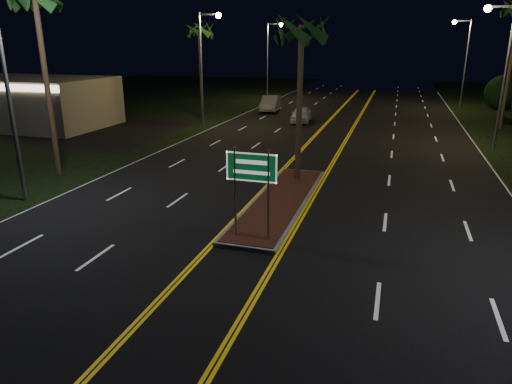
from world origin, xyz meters
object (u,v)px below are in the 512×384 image
at_px(streetlight_left_near, 12,70).
at_px(palm_left_near, 35,0).
at_px(median_island, 280,201).
at_px(car_far, 270,102).
at_px(shrub_far, 503,93).
at_px(streetlight_right_mid, 501,60).
at_px(streetlight_right_far, 463,54).
at_px(streetlight_left_far, 271,52).
at_px(palm_median, 302,30).
at_px(commercial_building, 20,102).
at_px(palm_left_far, 199,31).
at_px(streetlight_left_mid, 205,57).
at_px(highway_sign, 252,176).
at_px(car_near, 301,113).

height_order(streetlight_left_near, palm_left_near, palm_left_near).
height_order(median_island, streetlight_left_near, streetlight_left_near).
bearing_deg(car_far, shrub_far, -4.29).
height_order(median_island, streetlight_right_mid, streetlight_right_mid).
relative_size(streetlight_right_far, shrub_far, 2.27).
xyz_separation_m(streetlight_left_far, streetlight_right_far, (21.23, -2.00, 0.00)).
bearing_deg(shrub_far, palm_left_near, -133.21).
bearing_deg(palm_median, streetlight_left_far, 107.58).
height_order(commercial_building, streetlight_right_mid, streetlight_right_mid).
height_order(palm_left_far, shrub_far, palm_left_far).
relative_size(streetlight_left_far, palm_left_far, 1.02).
height_order(streetlight_left_far, streetlight_right_far, same).
bearing_deg(streetlight_right_mid, palm_median, -132.70).
xyz_separation_m(streetlight_right_far, shrub_far, (3.19, -6.00, -3.32)).
distance_m(median_island, streetlight_right_mid, 19.20).
height_order(commercial_building, car_far, commercial_building).
height_order(streetlight_right_mid, streetlight_right_far, same).
bearing_deg(palm_median, streetlight_left_near, -148.51).
xyz_separation_m(streetlight_right_far, palm_left_far, (-23.41, -14.00, 2.09)).
xyz_separation_m(streetlight_left_near, streetlight_left_mid, (0.00, 20.00, 0.00)).
bearing_deg(streetlight_right_far, streetlight_left_far, 174.62).
xyz_separation_m(commercial_building, streetlight_left_mid, (15.39, 4.01, 3.65)).
bearing_deg(median_island, highway_sign, -90.00).
height_order(commercial_building, streetlight_left_near, streetlight_left_near).
distance_m(commercial_building, palm_left_near, 19.25).
bearing_deg(median_island, palm_left_far, 121.36).
height_order(car_near, car_far, car_far).
xyz_separation_m(highway_sign, streetlight_left_near, (-10.61, 1.20, 3.25)).
relative_size(palm_median, palm_left_far, 0.94).
bearing_deg(car_far, car_near, -61.06).
relative_size(streetlight_left_near, car_far, 1.67).
relative_size(streetlight_right_mid, palm_left_far, 1.02).
xyz_separation_m(highway_sign, palm_left_far, (-12.80, 25.20, 5.34)).
height_order(streetlight_left_near, palm_median, streetlight_left_near).
height_order(median_island, streetlight_left_far, streetlight_left_far).
distance_m(streetlight_right_mid, streetlight_right_far, 20.00).
height_order(commercial_building, palm_left_near, palm_left_near).
height_order(palm_left_near, shrub_far, palm_left_near).
bearing_deg(car_near, car_far, 122.72).
height_order(palm_left_near, palm_left_far, palm_left_near).
height_order(shrub_far, car_far, shrub_far).
bearing_deg(palm_left_near, streetlight_left_near, -64.74).
height_order(highway_sign, shrub_far, shrub_far).
bearing_deg(palm_left_far, streetlight_left_mid, -61.33).
relative_size(commercial_building, palm_left_far, 1.70).
distance_m(highway_sign, streetlight_left_far, 42.67).
height_order(streetlight_left_near, streetlight_left_far, same).
distance_m(commercial_building, car_near, 24.09).
xyz_separation_m(median_island, streetlight_right_mid, (10.61, 15.00, 5.57)).
distance_m(streetlight_left_mid, streetlight_right_far, 27.83).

